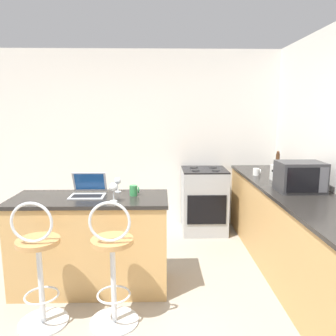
{
  "coord_description": "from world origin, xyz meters",
  "views": [
    {
      "loc": [
        0.32,
        -2.29,
        1.73
      ],
      "look_at": [
        0.41,
        1.78,
        1.02
      ],
      "focal_mm": 35.0,
      "sensor_mm": 36.0,
      "label": 1
    }
  ],
  "objects_px": {
    "bar_stool_near": "(39,267)",
    "bar_stool_far": "(113,266)",
    "stove_range": "(204,200)",
    "laptop": "(88,190)",
    "wine_glass_short": "(113,188)",
    "microwave": "(300,177)",
    "pepper_mill": "(278,162)",
    "mug_green": "(134,190)",
    "toaster": "(284,174)",
    "mug_white": "(256,172)",
    "wine_glass_tall": "(118,182)"
  },
  "relations": [
    {
      "from": "laptop",
      "to": "pepper_mill",
      "type": "xyz_separation_m",
      "value": [
        2.29,
        1.22,
        0.08
      ]
    },
    {
      "from": "laptop",
      "to": "wine_glass_tall",
      "type": "distance_m",
      "value": 0.3
    },
    {
      "from": "microwave",
      "to": "toaster",
      "type": "relative_size",
      "value": 1.71
    },
    {
      "from": "toaster",
      "to": "mug_green",
      "type": "relative_size",
      "value": 2.58
    },
    {
      "from": "bar_stool_far",
      "to": "toaster",
      "type": "xyz_separation_m",
      "value": [
        1.82,
        1.26,
        0.5
      ]
    },
    {
      "from": "toaster",
      "to": "wine_glass_short",
      "type": "height_order",
      "value": "toaster"
    },
    {
      "from": "stove_range",
      "to": "pepper_mill",
      "type": "height_order",
      "value": "pepper_mill"
    },
    {
      "from": "bar_stool_near",
      "to": "bar_stool_far",
      "type": "xyz_separation_m",
      "value": [
        0.58,
        0.0,
        0.0
      ]
    },
    {
      "from": "toaster",
      "to": "bar_stool_near",
      "type": "bearing_deg",
      "value": -152.37
    },
    {
      "from": "bar_stool_far",
      "to": "pepper_mill",
      "type": "relative_size",
      "value": 3.8
    },
    {
      "from": "pepper_mill",
      "to": "mug_green",
      "type": "relative_size",
      "value": 2.77
    },
    {
      "from": "bar_stool_near",
      "to": "bar_stool_far",
      "type": "distance_m",
      "value": 0.58
    },
    {
      "from": "wine_glass_short",
      "to": "bar_stool_near",
      "type": "bearing_deg",
      "value": -140.58
    },
    {
      "from": "bar_stool_near",
      "to": "pepper_mill",
      "type": "height_order",
      "value": "pepper_mill"
    },
    {
      "from": "toaster",
      "to": "mug_white",
      "type": "bearing_deg",
      "value": 119.2
    },
    {
      "from": "bar_stool_near",
      "to": "microwave",
      "type": "xyz_separation_m",
      "value": [
        2.38,
        0.77,
        0.56
      ]
    },
    {
      "from": "bar_stool_far",
      "to": "wine_glass_short",
      "type": "height_order",
      "value": "wine_glass_short"
    },
    {
      "from": "bar_stool_near",
      "to": "stove_range",
      "type": "distance_m",
      "value": 2.63
    },
    {
      "from": "bar_stool_near",
      "to": "laptop",
      "type": "height_order",
      "value": "laptop"
    },
    {
      "from": "bar_stool_near",
      "to": "microwave",
      "type": "distance_m",
      "value": 2.57
    },
    {
      "from": "pepper_mill",
      "to": "wine_glass_short",
      "type": "xyz_separation_m",
      "value": [
        -2.01,
        -1.44,
        -0.01
      ]
    },
    {
      "from": "laptop",
      "to": "stove_range",
      "type": "bearing_deg",
      "value": 46.99
    },
    {
      "from": "laptop",
      "to": "wine_glass_short",
      "type": "xyz_separation_m",
      "value": [
        0.28,
        -0.22,
        0.07
      ]
    },
    {
      "from": "bar_stool_far",
      "to": "mug_green",
      "type": "height_order",
      "value": "bar_stool_far"
    },
    {
      "from": "laptop",
      "to": "mug_green",
      "type": "distance_m",
      "value": 0.44
    },
    {
      "from": "mug_white",
      "to": "wine_glass_short",
      "type": "bearing_deg",
      "value": -144.36
    },
    {
      "from": "stove_range",
      "to": "mug_white",
      "type": "relative_size",
      "value": 9.7
    },
    {
      "from": "microwave",
      "to": "mug_white",
      "type": "xyz_separation_m",
      "value": [
        -0.19,
        0.86,
        -0.11
      ]
    },
    {
      "from": "stove_range",
      "to": "mug_green",
      "type": "distance_m",
      "value": 1.76
    },
    {
      "from": "bar_stool_far",
      "to": "stove_range",
      "type": "height_order",
      "value": "bar_stool_far"
    },
    {
      "from": "wine_glass_tall",
      "to": "mug_green",
      "type": "distance_m",
      "value": 0.23
    },
    {
      "from": "bar_stool_near",
      "to": "toaster",
      "type": "distance_m",
      "value": 2.76
    },
    {
      "from": "pepper_mill",
      "to": "wine_glass_tall",
      "type": "height_order",
      "value": "pepper_mill"
    },
    {
      "from": "bar_stool_near",
      "to": "mug_green",
      "type": "height_order",
      "value": "bar_stool_near"
    },
    {
      "from": "bar_stool_near",
      "to": "stove_range",
      "type": "bearing_deg",
      "value": 52.69
    },
    {
      "from": "toaster",
      "to": "bar_stool_far",
      "type": "bearing_deg",
      "value": -145.33
    },
    {
      "from": "mug_white",
      "to": "bar_stool_near",
      "type": "bearing_deg",
      "value": -143.39
    },
    {
      "from": "mug_green",
      "to": "bar_stool_near",
      "type": "bearing_deg",
      "value": -137.57
    },
    {
      "from": "laptop",
      "to": "toaster",
      "type": "xyz_separation_m",
      "value": [
        2.13,
        0.59,
        0.04
      ]
    },
    {
      "from": "microwave",
      "to": "wine_glass_short",
      "type": "height_order",
      "value": "microwave"
    },
    {
      "from": "laptop",
      "to": "stove_range",
      "type": "xyz_separation_m",
      "value": [
        1.32,
        1.42,
        -0.51
      ]
    },
    {
      "from": "toaster",
      "to": "mug_white",
      "type": "distance_m",
      "value": 0.43
    },
    {
      "from": "wine_glass_tall",
      "to": "wine_glass_short",
      "type": "distance_m",
      "value": 0.35
    },
    {
      "from": "microwave",
      "to": "bar_stool_far",
      "type": "bearing_deg",
      "value": -156.88
    },
    {
      "from": "bar_stool_far",
      "to": "stove_range",
      "type": "xyz_separation_m",
      "value": [
        1.01,
        2.09,
        -0.05
      ]
    },
    {
      "from": "microwave",
      "to": "pepper_mill",
      "type": "distance_m",
      "value": 1.14
    },
    {
      "from": "wine_glass_tall",
      "to": "mug_white",
      "type": "distance_m",
      "value": 1.85
    },
    {
      "from": "microwave",
      "to": "mug_green",
      "type": "xyz_separation_m",
      "value": [
        -1.67,
        -0.12,
        -0.1
      ]
    },
    {
      "from": "laptop",
      "to": "pepper_mill",
      "type": "distance_m",
      "value": 2.59
    },
    {
      "from": "laptop",
      "to": "wine_glass_short",
      "type": "relative_size",
      "value": 1.91
    }
  ]
}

